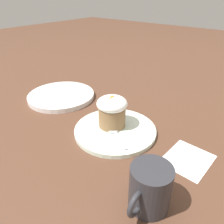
% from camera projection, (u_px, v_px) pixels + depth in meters
% --- Properties ---
extents(ground_plane, '(4.00, 4.00, 0.00)m').
position_uv_depth(ground_plane, '(115.00, 132.00, 0.62)').
color(ground_plane, '#513323').
extents(dessert_plate, '(0.23, 0.23, 0.01)m').
position_uv_depth(dessert_plate, '(115.00, 130.00, 0.62)').
color(dessert_plate, silver).
rests_on(dessert_plate, ground_plane).
extents(carrot_cake, '(0.09, 0.09, 0.09)m').
position_uv_depth(carrot_cake, '(112.00, 110.00, 0.61)').
color(carrot_cake, olive).
rests_on(carrot_cake, dessert_plate).
extents(spoon, '(0.07, 0.11, 0.01)m').
position_uv_depth(spoon, '(115.00, 132.00, 0.59)').
color(spoon, '#B7B7BC').
rests_on(spoon, dessert_plate).
extents(coffee_cup, '(0.11, 0.08, 0.09)m').
position_uv_depth(coffee_cup, '(150.00, 188.00, 0.39)').
color(coffee_cup, '#2D2D33').
rests_on(coffee_cup, ground_plane).
extents(side_plate, '(0.24, 0.24, 0.02)m').
position_uv_depth(side_plate, '(61.00, 96.00, 0.81)').
color(side_plate, white).
rests_on(side_plate, ground_plane).
extents(paper_napkin, '(0.12, 0.10, 0.00)m').
position_uv_depth(paper_napkin, '(188.00, 159.00, 0.52)').
color(paper_napkin, white).
rests_on(paper_napkin, ground_plane).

